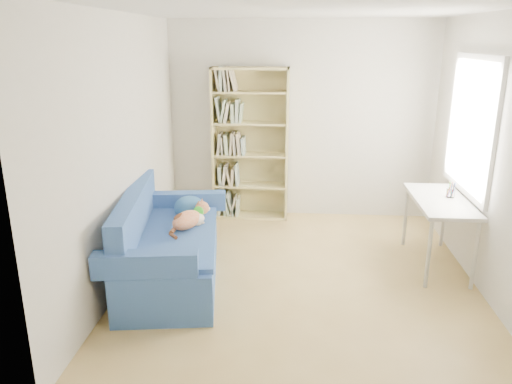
% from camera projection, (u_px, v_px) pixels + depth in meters
% --- Properties ---
extents(ground, '(4.00, 4.00, 0.00)m').
position_uv_depth(ground, '(299.00, 278.00, 5.12)').
color(ground, tan).
rests_on(ground, ground).
extents(room_shell, '(3.54, 4.04, 2.62)m').
position_uv_depth(room_shell, '(314.00, 119.00, 4.66)').
color(room_shell, silver).
rests_on(room_shell, ground).
extents(sofa, '(1.12, 1.97, 0.91)m').
position_uv_depth(sofa, '(168.00, 247.00, 5.02)').
color(sofa, navy).
rests_on(sofa, ground).
extents(bookshelf, '(1.00, 0.31, 2.01)m').
position_uv_depth(bookshelf, '(250.00, 151.00, 6.63)').
color(bookshelf, tan).
rests_on(bookshelf, ground).
extents(desk, '(0.54, 1.17, 0.75)m').
position_uv_depth(desk, '(440.00, 206.00, 5.23)').
color(desk, silver).
rests_on(desk, ground).
extents(pen_cup, '(0.09, 0.09, 0.17)m').
position_uv_depth(pen_cup, '(451.00, 191.00, 5.25)').
color(pen_cup, white).
rests_on(pen_cup, desk).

